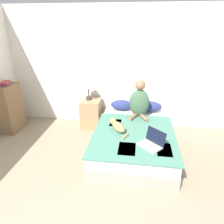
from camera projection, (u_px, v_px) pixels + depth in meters
name	position (u px, v px, depth m)	size (l,w,h in m)	color
wall_back	(115.00, 69.00, 4.34)	(5.68, 0.05, 2.55)	white
bed	(134.00, 139.00, 3.73)	(1.41, 2.02, 0.42)	#9E998E
pillow_near	(122.00, 105.00, 4.41)	(0.50, 0.26, 0.21)	navy
pillow_far	(150.00, 106.00, 4.34)	(0.50, 0.26, 0.21)	navy
person_sitting	(139.00, 101.00, 4.01)	(0.40, 0.39, 0.76)	#476B4C
cat_tabby	(117.00, 126.00, 3.56)	(0.38, 0.51, 0.18)	tan
laptop_open	(152.00, 143.00, 3.12)	(0.45, 0.45, 0.25)	#B7B7BC
nightstand	(91.00, 113.00, 4.51)	(0.43, 0.48, 0.64)	tan
table_lamp	(88.00, 84.00, 4.26)	(0.26, 0.26, 0.50)	#38383D
bookshelf	(10.00, 108.00, 4.29)	(0.28, 0.55, 1.03)	brown
book_stack_top	(5.00, 83.00, 4.07)	(0.20, 0.23, 0.08)	#844270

